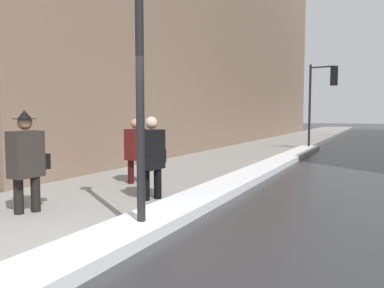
{
  "coord_description": "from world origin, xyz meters",
  "views": [
    {
      "loc": [
        3.29,
        -3.39,
        1.68
      ],
      "look_at": [
        -0.4,
        4.0,
        1.05
      ],
      "focal_mm": 35.0,
      "sensor_mm": 36.0,
      "label": 1
    }
  ],
  "objects_px": {
    "traffic_light_near": "(324,88)",
    "pedestrian_nearside": "(135,148)",
    "pedestrian_in_fedora": "(26,158)",
    "pedestrian_with_shoulder_bag": "(152,154)",
    "lamp_post": "(140,42)"
  },
  "relations": [
    {
      "from": "traffic_light_near",
      "to": "pedestrian_nearside",
      "type": "relative_size",
      "value": 2.58
    },
    {
      "from": "pedestrian_in_fedora",
      "to": "pedestrian_with_shoulder_bag",
      "type": "bearing_deg",
      "value": 144.37
    },
    {
      "from": "lamp_post",
      "to": "pedestrian_with_shoulder_bag",
      "type": "bearing_deg",
      "value": 118.39
    },
    {
      "from": "pedestrian_with_shoulder_bag",
      "to": "traffic_light_near",
      "type": "bearing_deg",
      "value": 173.7
    },
    {
      "from": "lamp_post",
      "to": "traffic_light_near",
      "type": "bearing_deg",
      "value": 87.51
    },
    {
      "from": "pedestrian_in_fedora",
      "to": "lamp_post",
      "type": "bearing_deg",
      "value": 90.56
    },
    {
      "from": "lamp_post",
      "to": "traffic_light_near",
      "type": "distance_m",
      "value": 14.43
    },
    {
      "from": "traffic_light_near",
      "to": "pedestrian_with_shoulder_bag",
      "type": "distance_m",
      "value": 12.84
    },
    {
      "from": "lamp_post",
      "to": "pedestrian_nearside",
      "type": "bearing_deg",
      "value": 126.23
    },
    {
      "from": "traffic_light_near",
      "to": "pedestrian_in_fedora",
      "type": "relative_size",
      "value": 2.33
    },
    {
      "from": "lamp_post",
      "to": "traffic_light_near",
      "type": "xyz_separation_m",
      "value": [
        0.63,
        14.42,
        0.29
      ]
    },
    {
      "from": "lamp_post",
      "to": "pedestrian_nearside",
      "type": "xyz_separation_m",
      "value": [
        -2.34,
        3.19,
        -1.8
      ]
    },
    {
      "from": "pedestrian_with_shoulder_bag",
      "to": "pedestrian_nearside",
      "type": "height_order",
      "value": "pedestrian_with_shoulder_bag"
    },
    {
      "from": "lamp_post",
      "to": "traffic_light_near",
      "type": "height_order",
      "value": "lamp_post"
    },
    {
      "from": "pedestrian_in_fedora",
      "to": "pedestrian_nearside",
      "type": "xyz_separation_m",
      "value": [
        0.02,
        3.17,
        -0.08
      ]
    }
  ]
}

